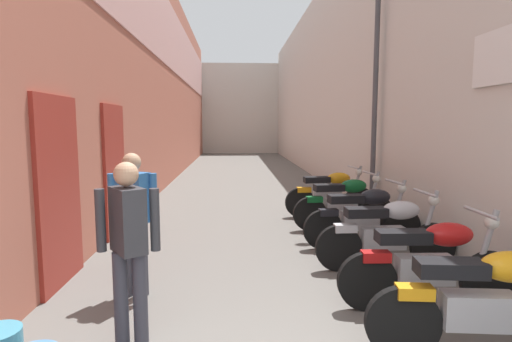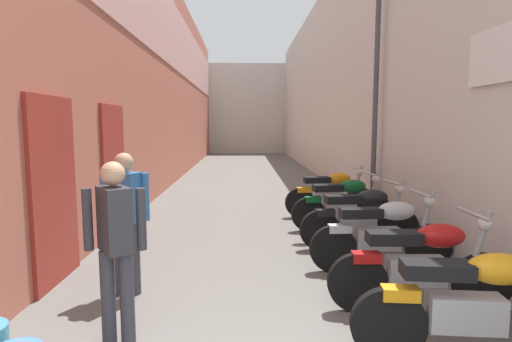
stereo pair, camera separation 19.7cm
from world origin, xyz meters
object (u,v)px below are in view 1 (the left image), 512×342
motorcycle_nearest (487,301)px  motorcycle_sixth (330,192)px  motorcycle_second (430,262)px  motorcycle_third (387,232)px  motorcycle_fifth (344,202)px  pedestrian_by_doorway (129,241)px  pedestrian_mid_alley (133,213)px  motorcycle_fourth (364,215)px  street_lamp (371,73)px

motorcycle_nearest → motorcycle_sixth: (0.00, 5.17, 0.00)m
motorcycle_second → motorcycle_third: (0.00, 1.15, 0.00)m
motorcycle_fifth → motorcycle_third: bearing=-90.0°
motorcycle_second → pedestrian_by_doorway: bearing=-169.5°
motorcycle_second → motorcycle_third: 1.15m
motorcycle_fifth → motorcycle_sixth: size_ratio=1.00×
motorcycle_second → pedestrian_mid_alley: 3.13m
motorcycle_fourth → motorcycle_nearest: bearing=-90.0°
motorcycle_fourth → motorcycle_fifth: size_ratio=1.00×
pedestrian_by_doorway → motorcycle_second: bearing=10.5°
motorcycle_nearest → street_lamp: street_lamp is taller
pedestrian_by_doorway → street_lamp: size_ratio=0.32×
motorcycle_nearest → motorcycle_sixth: same height
motorcycle_fourth → motorcycle_sixth: same height
motorcycle_fifth → motorcycle_sixth: bearing=90.0°
motorcycle_second → pedestrian_by_doorway: (-2.84, -0.53, 0.42)m
motorcycle_second → motorcycle_fourth: bearing=90.0°
motorcycle_third → motorcycle_fifth: same height
motorcycle_third → pedestrian_by_doorway: size_ratio=1.18×
motorcycle_fifth → pedestrian_by_doorway: 4.71m
motorcycle_third → motorcycle_fifth: bearing=90.0°
pedestrian_by_doorway → motorcycle_third: bearing=30.6°
motorcycle_nearest → motorcycle_fifth: (0.00, 4.13, 0.00)m
motorcycle_nearest → pedestrian_by_doorway: 2.89m
motorcycle_third → pedestrian_by_doorway: (-2.84, -1.68, 0.42)m
motorcycle_second → street_lamp: 4.73m
motorcycle_third → motorcycle_sixth: (-0.00, 3.11, 0.00)m
motorcycle_nearest → motorcycle_fourth: (0.00, 3.03, 0.00)m
motorcycle_fifth → pedestrian_mid_alley: 4.09m
motorcycle_fifth → motorcycle_sixth: same height
motorcycle_nearest → motorcycle_fifth: size_ratio=1.00×
motorcycle_nearest → street_lamp: 5.54m
motorcycle_second → pedestrian_mid_alley: size_ratio=1.18×
motorcycle_second → pedestrian_by_doorway: size_ratio=1.18×
motorcycle_nearest → motorcycle_third: (0.00, 2.07, 0.00)m
motorcycle_sixth → street_lamp: bearing=-17.1°
motorcycle_third → motorcycle_fourth: size_ratio=1.00×
street_lamp → motorcycle_nearest: bearing=-98.1°
pedestrian_by_doorway → motorcycle_fourth: bearing=42.9°
motorcycle_fourth → pedestrian_mid_alley: pedestrian_mid_alley is taller
motorcycle_third → motorcycle_fourth: bearing=90.0°
motorcycle_nearest → motorcycle_second: size_ratio=1.00×
motorcycle_second → pedestrian_by_doorway: pedestrian_by_doorway is taller
motorcycle_fourth → pedestrian_by_doorway: bearing=-137.1°
motorcycle_fourth → pedestrian_mid_alley: 3.47m
pedestrian_mid_alley → street_lamp: street_lamp is taller
motorcycle_fifth → pedestrian_mid_alley: (-3.05, -2.69, 0.42)m
motorcycle_nearest → motorcycle_third: 2.07m
pedestrian_by_doorway → pedestrian_mid_alley: same height
pedestrian_mid_alley → street_lamp: size_ratio=0.32×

